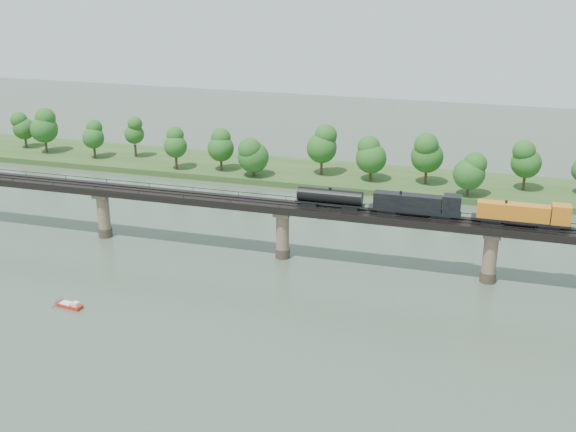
# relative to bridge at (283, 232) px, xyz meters

# --- Properties ---
(ground) EXTENTS (400.00, 400.00, 0.00)m
(ground) POSITION_rel_bridge_xyz_m (0.00, -30.00, -5.46)
(ground) COLOR #374638
(ground) RESTS_ON ground
(far_bank) EXTENTS (300.00, 24.00, 1.60)m
(far_bank) POSITION_rel_bridge_xyz_m (0.00, 55.00, -4.66)
(far_bank) COLOR #2A481C
(far_bank) RESTS_ON ground
(bridge) EXTENTS (236.00, 30.00, 11.50)m
(bridge) POSITION_rel_bridge_xyz_m (0.00, 0.00, 0.00)
(bridge) COLOR #473A2D
(bridge) RESTS_ON ground
(bridge_superstructure) EXTENTS (220.00, 4.90, 0.75)m
(bridge_superstructure) POSITION_rel_bridge_xyz_m (0.00, 0.00, 6.33)
(bridge_superstructure) COLOR black
(bridge_superstructure) RESTS_ON bridge
(far_treeline) EXTENTS (289.06, 17.54, 13.60)m
(far_treeline) POSITION_rel_bridge_xyz_m (-8.21, 50.52, 3.37)
(far_treeline) COLOR #382619
(far_treeline) RESTS_ON far_bank
(freight_train) EXTENTS (69.08, 2.69, 4.76)m
(freight_train) POSITION_rel_bridge_xyz_m (38.37, -0.00, 8.31)
(freight_train) COLOR black
(freight_train) RESTS_ON bridge
(motorboat) EXTENTS (4.69, 2.24, 1.26)m
(motorboat) POSITION_rel_bridge_xyz_m (-29.01, -31.19, -5.03)
(motorboat) COLOR #AD2413
(motorboat) RESTS_ON ground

